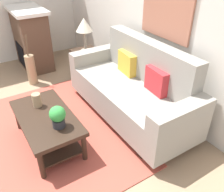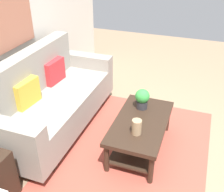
% 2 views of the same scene
% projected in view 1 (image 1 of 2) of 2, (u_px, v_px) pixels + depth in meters
% --- Properties ---
extents(ground_plane, '(9.51, 9.51, 0.00)m').
position_uv_depth(ground_plane, '(14.00, 148.00, 3.00)').
color(ground_plane, '#9E7F60').
extents(wall_back, '(5.51, 0.10, 2.70)m').
position_uv_depth(wall_back, '(158.00, 14.00, 3.27)').
color(wall_back, silver).
rests_on(wall_back, ground_plane).
extents(area_rug, '(2.50, 1.81, 0.01)m').
position_uv_depth(area_rug, '(52.00, 133.00, 3.23)').
color(area_rug, '#B24C3D').
rests_on(area_rug, ground_plane).
extents(couch, '(2.10, 0.84, 1.08)m').
position_uv_depth(couch, '(133.00, 89.00, 3.37)').
color(couch, gray).
rests_on(couch, ground_plane).
extents(throw_pillow_mustard, '(0.37, 0.16, 0.32)m').
position_uv_depth(throw_pillow_mustard, '(127.00, 63.00, 3.52)').
color(throw_pillow_mustard, gold).
rests_on(throw_pillow_mustard, couch).
extents(throw_pillow_crimson, '(0.37, 0.15, 0.32)m').
position_uv_depth(throw_pillow_crimson, '(157.00, 81.00, 3.06)').
color(throw_pillow_crimson, red).
rests_on(throw_pillow_crimson, couch).
extents(coffee_table, '(1.10, 0.60, 0.43)m').
position_uv_depth(coffee_table, '(47.00, 123.00, 2.92)').
color(coffee_table, '#332319').
rests_on(coffee_table, ground_plane).
extents(tabletop_vase, '(0.11, 0.11, 0.17)m').
position_uv_depth(tabletop_vase, '(37.00, 100.00, 2.98)').
color(tabletop_vase, tan).
rests_on(tabletop_vase, coffee_table).
extents(potted_plant_tabletop, '(0.18, 0.18, 0.26)m').
position_uv_depth(potted_plant_tabletop, '(58.00, 116.00, 2.61)').
color(potted_plant_tabletop, '#2D2D33').
rests_on(potted_plant_tabletop, coffee_table).
extents(side_table, '(0.44, 0.44, 0.56)m').
position_uv_depth(side_table, '(87.00, 65.00, 4.39)').
color(side_table, '#332319').
rests_on(side_table, ground_plane).
extents(table_lamp, '(0.28, 0.28, 0.57)m').
position_uv_depth(table_lamp, '(84.00, 26.00, 4.01)').
color(table_lamp, gray).
rests_on(table_lamp, side_table).
extents(fireplace, '(1.02, 0.58, 1.16)m').
position_uv_depth(fireplace, '(31.00, 39.00, 4.70)').
color(fireplace, brown).
rests_on(fireplace, ground_plane).
extents(floor_vase, '(0.16, 0.16, 0.54)m').
position_uv_depth(floor_vase, '(31.00, 70.00, 4.26)').
color(floor_vase, tan).
rests_on(floor_vase, ground_plane).
extents(floor_vase_branch_a, '(0.04, 0.04, 0.36)m').
position_uv_depth(floor_vase_branch_a, '(27.00, 46.00, 4.00)').
color(floor_vase_branch_a, brown).
rests_on(floor_vase_branch_a, floor_vase).
extents(floor_vase_branch_b, '(0.04, 0.04, 0.36)m').
position_uv_depth(floor_vase_branch_b, '(27.00, 45.00, 4.03)').
color(floor_vase_branch_b, brown).
rests_on(floor_vase_branch_b, floor_vase).
extents(floor_vase_branch_c, '(0.04, 0.01, 0.36)m').
position_uv_depth(floor_vase_branch_c, '(25.00, 46.00, 4.02)').
color(floor_vase_branch_c, brown).
rests_on(floor_vase_branch_c, floor_vase).
extents(framed_painting, '(0.87, 0.03, 0.81)m').
position_uv_depth(framed_painting, '(167.00, 6.00, 3.00)').
color(framed_painting, '#B77056').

